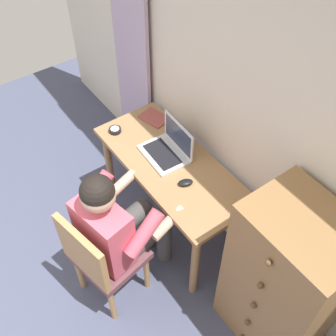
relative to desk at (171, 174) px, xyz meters
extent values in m
cube|color=beige|center=(0.25, 0.34, 0.64)|extent=(4.80, 0.05, 2.50)
cube|color=#B29EBC|center=(-0.90, 0.27, 0.50)|extent=(0.47, 0.03, 2.22)
cube|color=#9E754C|center=(0.00, 0.00, 0.10)|extent=(1.23, 0.54, 0.03)
cylinder|color=#9E754C|center=(-0.56, -0.21, -0.27)|extent=(0.06, 0.06, 0.70)
cylinder|color=#9E754C|center=(0.56, -0.21, -0.27)|extent=(0.06, 0.06, 0.70)
cylinder|color=#9E754C|center=(-0.56, 0.21, -0.27)|extent=(0.06, 0.06, 0.70)
cylinder|color=#9E754C|center=(0.56, 0.21, -0.27)|extent=(0.06, 0.06, 0.70)
cube|color=olive|center=(1.05, 0.05, -0.02)|extent=(0.59, 0.46, 1.20)
sphere|color=brown|center=(1.05, -0.19, -0.26)|extent=(0.04, 0.04, 0.04)
sphere|color=brown|center=(1.05, -0.19, -0.02)|extent=(0.04, 0.04, 0.04)
sphere|color=brown|center=(1.05, -0.19, 0.22)|extent=(0.04, 0.04, 0.04)
sphere|color=brown|center=(1.05, -0.19, 0.46)|extent=(0.04, 0.04, 0.04)
cube|color=brown|center=(0.21, -0.65, -0.18)|extent=(0.49, 0.47, 0.05)
cube|color=tan|center=(0.24, -0.82, 0.05)|extent=(0.42, 0.12, 0.42)
cylinder|color=tan|center=(0.34, -0.46, -0.41)|extent=(0.04, 0.04, 0.40)
cylinder|color=tan|center=(0.01, -0.52, -0.41)|extent=(0.04, 0.04, 0.40)
cylinder|color=tan|center=(0.40, -0.77, -0.41)|extent=(0.04, 0.04, 0.40)
cylinder|color=tan|center=(0.07, -0.84, -0.41)|extent=(0.04, 0.04, 0.40)
cylinder|color=#4C4C4C|center=(0.26, -0.41, -0.14)|extent=(0.21, 0.42, 0.14)
cylinder|color=#4C4C4C|center=(0.08, -0.45, -0.14)|extent=(0.21, 0.42, 0.14)
cylinder|color=#4C4C4C|center=(0.22, -0.22, -0.38)|extent=(0.11, 0.11, 0.47)
cylinder|color=#4C4C4C|center=(0.04, -0.25, -0.38)|extent=(0.11, 0.11, 0.47)
cube|color=#D1566B|center=(0.21, -0.66, 0.09)|extent=(0.39, 0.27, 0.46)
cylinder|color=#D1566B|center=(0.40, -0.49, 0.17)|extent=(0.15, 0.31, 0.25)
cylinder|color=#D1566B|center=(-0.03, -0.57, 0.17)|extent=(0.15, 0.31, 0.25)
cylinder|color=#DBAD8E|center=(0.36, -0.29, 0.07)|extent=(0.12, 0.28, 0.11)
cylinder|color=#DBAD8E|center=(-0.07, -0.38, 0.07)|extent=(0.12, 0.28, 0.11)
sphere|color=#DBAD8E|center=(0.21, -0.65, 0.45)|extent=(0.20, 0.20, 0.20)
sphere|color=black|center=(0.21, -0.65, 0.48)|extent=(0.20, 0.20, 0.20)
cube|color=silver|center=(-0.09, 0.00, 0.13)|extent=(0.35, 0.26, 0.02)
cube|color=black|center=(-0.09, -0.01, 0.14)|extent=(0.29, 0.17, 0.00)
cube|color=silver|center=(-0.08, 0.12, 0.25)|extent=(0.34, 0.03, 0.22)
cube|color=#2D3851|center=(-0.08, 0.11, 0.25)|extent=(0.31, 0.02, 0.18)
ellipsoid|color=black|center=(0.21, -0.04, 0.13)|extent=(0.09, 0.12, 0.03)
cylinder|color=black|center=(-0.50, -0.15, 0.13)|extent=(0.09, 0.09, 0.03)
cylinder|color=silver|center=(-0.50, -0.15, 0.15)|extent=(0.06, 0.06, 0.00)
cube|color=#994742|center=(-0.45, 0.17, 0.12)|extent=(0.24, 0.20, 0.01)
camera|label=1|loc=(1.58, -1.16, 2.23)|focal=44.75mm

